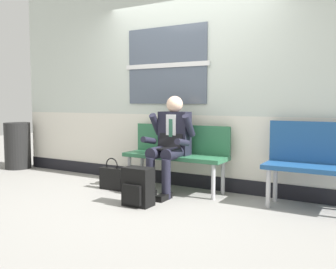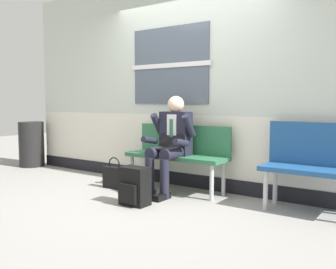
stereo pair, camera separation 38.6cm
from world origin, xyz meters
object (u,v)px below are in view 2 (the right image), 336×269
(bench_empty, at_px, (314,161))
(person_seated, at_px, (170,142))
(bench_with_person, at_px, (179,151))
(backpack, at_px, (134,186))
(trash_bin, at_px, (32,144))
(handbag, at_px, (114,177))

(bench_empty, distance_m, person_seated, 1.70)
(bench_with_person, relative_size, bench_empty, 1.35)
(person_seated, bearing_deg, backpack, -90.89)
(bench_with_person, xyz_separation_m, trash_bin, (-3.14, -0.02, -0.12))
(person_seated, height_order, backpack, person_seated)
(bench_with_person, bearing_deg, backpack, -90.70)
(backpack, xyz_separation_m, handbag, (-0.73, 0.45, -0.06))
(bench_empty, distance_m, backpack, 1.94)
(bench_with_person, height_order, trash_bin, bench_with_person)
(bench_empty, relative_size, person_seated, 0.83)
(bench_with_person, distance_m, bench_empty, 1.69)
(person_seated, height_order, handbag, person_seated)
(backpack, bearing_deg, handbag, 148.28)
(handbag, height_order, trash_bin, trash_bin)
(bench_with_person, relative_size, handbag, 3.26)
(backpack, bearing_deg, trash_bin, 164.64)
(handbag, bearing_deg, person_seated, 17.47)
(trash_bin, bearing_deg, bench_empty, 0.31)
(bench_with_person, xyz_separation_m, handbag, (-0.74, -0.43, -0.36))
(bench_with_person, xyz_separation_m, bench_empty, (1.69, 0.01, 0.02))
(person_seated, xyz_separation_m, trash_bin, (-3.14, 0.18, -0.25))
(bench_empty, relative_size, handbag, 2.41)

